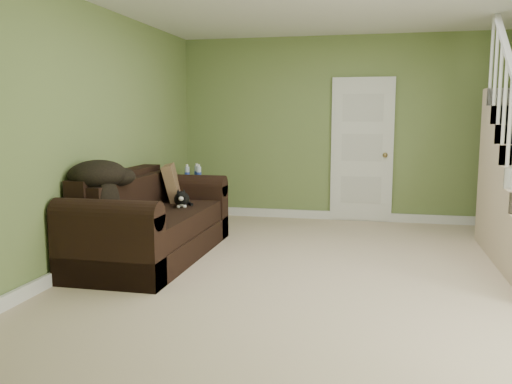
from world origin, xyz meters
The scene contains 13 objects.
floor centered at (0.00, 0.00, 0.00)m, with size 5.00×5.50×0.01m, color #CCB393.
wall_back centered at (0.00, 2.75, 1.30)m, with size 5.00×0.04×2.60m, color olive.
wall_front centered at (0.00, -2.75, 1.30)m, with size 5.00×0.04×2.60m, color olive.
wall_left centered at (-2.50, 0.00, 1.30)m, with size 0.04×5.50×2.60m, color olive.
baseboard_back centered at (0.00, 2.72, 0.06)m, with size 5.00×0.04×0.12m, color white.
baseboard_left centered at (-2.47, 0.00, 0.06)m, with size 0.04×5.50×0.12m, color white.
door centered at (0.10, 2.71, 1.01)m, with size 0.86×0.12×2.02m.
sofa centered at (-2.02, 0.19, 0.34)m, with size 0.99×2.29×0.91m.
side_table centered at (-2.11, 1.91, 0.31)m, with size 0.60×0.60×0.84m.
cat centered at (-1.80, 0.54, 0.58)m, with size 0.28×0.45×0.22m.
banana centered at (-1.92, -0.24, 0.52)m, with size 0.05×0.19×0.05m, color gold.
throw_pillow centered at (-2.05, 0.94, 0.69)m, with size 0.12×0.47×0.47m, color #533421.
throw_blanket centered at (-2.30, -0.36, 0.94)m, with size 0.50×0.66×0.27m, color black.
Camera 1 is at (0.31, -5.05, 1.50)m, focal length 38.00 mm.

